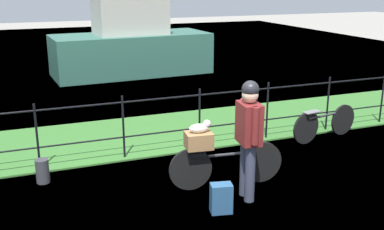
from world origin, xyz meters
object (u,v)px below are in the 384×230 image
bicycle_main (225,165)px  moored_boat_mid (131,45)px  terrier_dog (200,127)px  bicycle_parked (324,123)px  wooden_crate (199,140)px  backpack_on_paving (221,198)px  mooring_bollard (42,171)px  cyclist_person (249,130)px

bicycle_main → moored_boat_mid: 8.80m
bicycle_main → terrier_dog: size_ratio=5.36×
bicycle_parked → moored_boat_mid: bearing=103.8°
wooden_crate → bicycle_parked: bearing=20.6°
wooden_crate → backpack_on_paving: bearing=-89.3°
mooring_bollard → cyclist_person: bearing=-30.8°
bicycle_main → backpack_on_paving: size_ratio=4.31×
cyclist_person → backpack_on_paving: (-0.51, -0.25, -0.80)m
backpack_on_paving → bicycle_parked: bicycle_parked is taller
terrier_dog → backpack_on_paving: bearing=-91.2°
backpack_on_paving → mooring_bollard: bearing=-28.7°
bicycle_parked → moored_boat_mid: 7.79m
bicycle_main → wooden_crate: size_ratio=4.55×
terrier_dog → bicycle_parked: bearing=20.8°
bicycle_main → backpack_on_paving: 0.83m
bicycle_main → cyclist_person: 0.82m
bicycle_main → bicycle_parked: bearing=24.3°
terrier_dog → bicycle_parked: size_ratio=0.20×
bicycle_main → mooring_bollard: bicycle_main is taller
cyclist_person → wooden_crate: bearing=135.1°
bicycle_main → cyclist_person: bearing=-76.2°
moored_boat_mid → bicycle_parked: bearing=-76.2°
backpack_on_paving → bicycle_main: bearing=-106.8°
terrier_dog → bicycle_parked: 3.30m
bicycle_main → bicycle_parked: bicycle_main is taller
wooden_crate → mooring_bollard: 2.42m
backpack_on_paving → mooring_bollard: backpack_on_paving is taller
wooden_crate → mooring_bollard: bearing=153.5°
bicycle_main → bicycle_parked: (2.65, 1.20, -0.01)m
backpack_on_paving → bicycle_parked: (3.05, 1.92, 0.12)m
moored_boat_mid → bicycle_main: bearing=-95.2°
wooden_crate → moored_boat_mid: (1.20, 8.69, 0.19)m
mooring_bollard → moored_boat_mid: (3.31, 7.64, 0.75)m
wooden_crate → terrier_dog: bearing=-7.0°
cyclist_person → backpack_on_paving: 0.98m
bicycle_main → cyclist_person: (0.12, -0.47, 0.67)m
cyclist_person → moored_boat_mid: size_ratio=0.33×
cyclist_person → bicycle_parked: cyclist_person is taller
cyclist_person → backpack_on_paving: cyclist_person is taller
bicycle_main → cyclist_person: size_ratio=1.02×
bicycle_parked → moored_boat_mid: size_ratio=0.32×
bicycle_main → moored_boat_mid: size_ratio=0.34×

